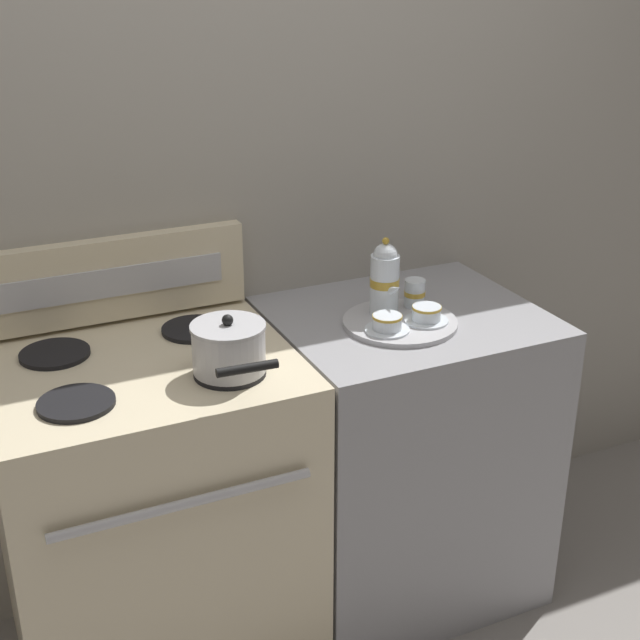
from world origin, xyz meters
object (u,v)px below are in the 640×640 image
object	(u,v)px
teapot	(385,279)
teacup_right	(427,314)
saucepan	(229,348)
creamer_jug	(415,293)
serving_tray	(400,322)
teacup_left	(387,323)
stove	(154,517)

from	to	relation	value
teapot	teacup_right	distance (m)	0.15
saucepan	teacup_right	distance (m)	0.59
teacup_right	creamer_jug	bearing A→B (deg)	76.66
saucepan	serving_tray	bearing A→B (deg)	9.90
saucepan	teacup_left	size ratio (longest dim) A/B	2.20
teacup_left	serving_tray	bearing A→B (deg)	35.08
stove	teacup_right	xyz separation A→B (m)	(0.77, -0.09, 0.49)
saucepan	serving_tray	world-z (taller)	saucepan
saucepan	teacup_right	size ratio (longest dim) A/B	2.20
teacup_right	creamer_jug	size ratio (longest dim) A/B	1.52
teacup_right	stove	bearing A→B (deg)	173.23
saucepan	stove	bearing A→B (deg)	141.81
serving_tray	teacup_left	xyz separation A→B (m)	(-0.07, -0.05, 0.03)
teapot	saucepan	bearing A→B (deg)	-163.20
teacup_left	creamer_jug	world-z (taller)	creamer_jug
teacup_left	teacup_right	distance (m)	0.13
teacup_right	saucepan	bearing A→B (deg)	-174.75
stove	serving_tray	xyz separation A→B (m)	(0.71, -0.05, 0.47)
serving_tray	teapot	xyz separation A→B (m)	(-0.02, 0.06, 0.11)
creamer_jug	stove	bearing A→B (deg)	-178.71
teacup_right	creamer_jug	world-z (taller)	creamer_jug
teapot	teacup_right	size ratio (longest dim) A/B	1.83
teacup_left	teapot	bearing A→B (deg)	65.41
serving_tray	teacup_left	size ratio (longest dim) A/B	2.61
serving_tray	teacup_left	distance (m)	0.09
stove	teacup_right	distance (m)	0.92
stove	saucepan	xyz separation A→B (m)	(0.19, -0.15, 0.53)
teapot	teacup_right	bearing A→B (deg)	-52.14
teacup_left	creamer_jug	bearing A→B (deg)	37.72
stove	teapot	world-z (taller)	teapot
stove	creamer_jug	distance (m)	0.95
saucepan	teapot	xyz separation A→B (m)	(0.51, 0.15, 0.04)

